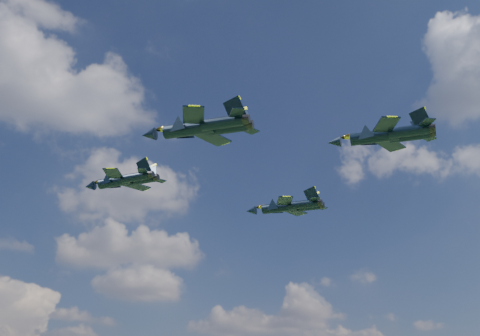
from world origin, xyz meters
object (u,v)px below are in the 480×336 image
jet_left (185,129)px  jet_right (277,207)px  jet_slot (371,137)px  jet_lead (113,182)px

jet_left → jet_right: 38.59m
jet_left → jet_slot: (26.97, 0.07, 3.00)m
jet_right → jet_slot: size_ratio=0.96×
jet_left → jet_right: bearing=-3.3°
jet_slot → jet_lead: bearing=89.8°
jet_lead → jet_slot: bearing=-83.8°
jet_lead → jet_left: size_ratio=0.87×
jet_lead → jet_left: bearing=-123.7°
jet_lead → jet_slot: size_ratio=0.86×
jet_right → jet_slot: jet_slot is taller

